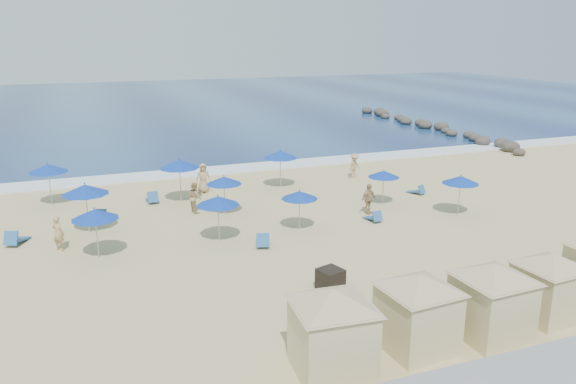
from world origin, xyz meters
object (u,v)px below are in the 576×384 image
(beachgoer_3, at_px, (355,166))
(beachgoer_4, at_px, (203,178))
(umbrella_3, at_px, (179,164))
(cabana_2, at_px, (493,291))
(umbrella_2, at_px, (95,214))
(umbrella_6, at_px, (299,195))
(umbrella_4, at_px, (224,180))
(cabana_1, at_px, (418,302))
(umbrella_5, at_px, (218,201))
(umbrella_7, at_px, (280,154))
(beachgoer_2, at_px, (368,199))
(cabana_3, at_px, (550,277))
(umbrella_9, at_px, (461,180))
(beachgoer_1, at_px, (195,197))
(umbrella_8, at_px, (384,174))
(beachgoer_0, at_px, (58,233))
(trash_bin, at_px, (330,280))
(umbrella_0, at_px, (85,189))
(cabana_0, at_px, (333,320))
(umbrella_1, at_px, (48,168))
(rock_jetty, at_px, (431,126))

(beachgoer_3, xyz_separation_m, beachgoer_4, (-10.25, 0.09, 0.07))
(umbrella_3, bearing_deg, beachgoer_4, 42.14)
(cabana_2, distance_m, umbrella_2, 16.07)
(cabana_2, distance_m, umbrella_6, 11.70)
(umbrella_3, distance_m, umbrella_4, 3.65)
(cabana_1, xyz_separation_m, umbrella_5, (-3.43, 11.15, 0.43))
(umbrella_2, height_order, umbrella_7, umbrella_7)
(cabana_2, height_order, umbrella_6, cabana_2)
(cabana_1, bearing_deg, beachgoer_2, 67.64)
(cabana_3, height_order, beachgoer_4, cabana_3)
(umbrella_9, distance_m, beachgoer_3, 9.24)
(beachgoer_1, bearing_deg, umbrella_5, 173.18)
(umbrella_6, bearing_deg, beachgoer_2, 13.64)
(cabana_2, height_order, umbrella_4, cabana_2)
(umbrella_8, xyz_separation_m, beachgoer_0, (-17.10, -1.02, -0.96))
(umbrella_8, height_order, beachgoer_4, umbrella_8)
(trash_bin, xyz_separation_m, beachgoer_0, (-9.65, 7.98, 0.39))
(trash_bin, xyz_separation_m, umbrella_4, (-1.41, 10.36, 1.47))
(umbrella_0, relative_size, beachgoer_1, 1.52)
(beachgoer_1, height_order, beachgoer_4, beachgoer_4)
(cabana_0, bearing_deg, umbrella_5, 92.38)
(trash_bin, height_order, umbrella_4, umbrella_4)
(umbrella_3, relative_size, umbrella_5, 1.13)
(umbrella_1, bearing_deg, umbrella_3, -16.42)
(cabana_2, distance_m, umbrella_4, 15.94)
(umbrella_0, xyz_separation_m, umbrella_6, (9.75, -3.25, -0.40))
(beachgoer_2, bearing_deg, umbrella_6, 174.91)
(beachgoer_4, bearing_deg, umbrella_7, -2.16)
(umbrella_8, relative_size, beachgoer_1, 1.23)
(rock_jetty, distance_m, umbrella_1, 37.75)
(cabana_1, distance_m, umbrella_0, 17.18)
(beachgoer_2, bearing_deg, trash_bin, -145.72)
(rock_jetty, height_order, cabana_3, cabana_3)
(umbrella_5, relative_size, beachgoer_2, 1.37)
(umbrella_9, height_order, beachgoer_4, umbrella_9)
(cabana_1, bearing_deg, umbrella_0, 121.94)
(umbrella_0, relative_size, umbrella_5, 1.11)
(rock_jetty, xyz_separation_m, beachgoer_4, (-26.39, -14.55, 0.55))
(cabana_1, xyz_separation_m, umbrella_4, (-2.16, 14.99, 0.34))
(beachgoer_0, bearing_deg, rock_jetty, -105.31)
(cabana_3, bearing_deg, umbrella_4, 116.54)
(umbrella_3, distance_m, beachgoer_0, 8.64)
(umbrella_1, distance_m, umbrella_5, 11.74)
(umbrella_5, xyz_separation_m, umbrella_7, (5.94, 7.92, 0.14))
(umbrella_2, height_order, umbrella_6, umbrella_2)
(beachgoer_3, bearing_deg, beachgoer_2, -139.70)
(umbrella_8, xyz_separation_m, beachgoer_1, (-10.26, 2.33, -0.94))
(cabana_2, xyz_separation_m, beachgoer_2, (2.48, 12.61, -0.74))
(rock_jetty, bearing_deg, cabana_0, -128.19)
(rock_jetty, bearing_deg, umbrella_6, -135.68)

